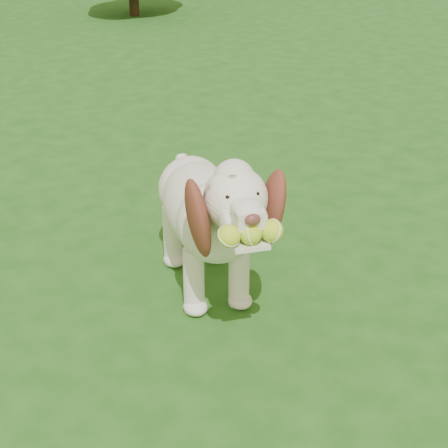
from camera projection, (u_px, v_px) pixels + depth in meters
ground at (271, 281)px, 3.87m from camera, size 80.00×80.00×0.00m
dog at (209, 209)px, 3.56m from camera, size 0.75×1.32×0.88m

